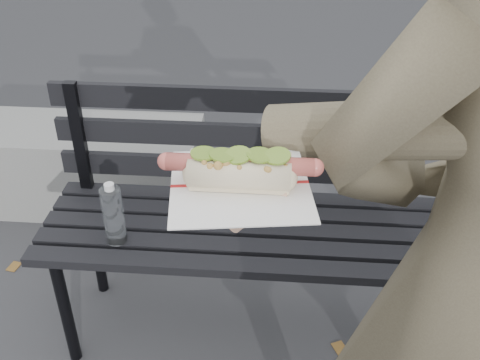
# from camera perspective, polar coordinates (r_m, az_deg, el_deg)

# --- Properties ---
(park_bench) EXTENTS (1.50, 0.44, 0.88)m
(park_bench) POSITION_cam_1_polar(r_m,az_deg,el_deg) (1.85, 3.06, -2.50)
(park_bench) COLOR black
(park_bench) RESTS_ON ground
(concrete_block) EXTENTS (1.20, 0.40, 0.40)m
(concrete_block) POSITION_cam_1_polar(r_m,az_deg,el_deg) (2.78, -16.43, 1.43)
(concrete_block) COLOR slate
(concrete_block) RESTS_ON ground
(held_hotdog) EXTENTS (0.64, 0.31, 0.20)m
(held_hotdog) POSITION_cam_1_polar(r_m,az_deg,el_deg) (0.82, 14.80, 3.75)
(held_hotdog) COLOR brown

